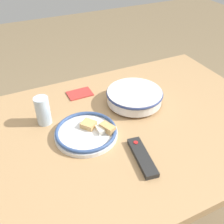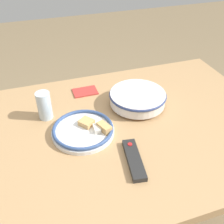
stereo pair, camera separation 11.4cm
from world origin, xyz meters
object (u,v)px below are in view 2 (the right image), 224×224
(noodle_bowl, at_px, (138,98))
(food_plate, at_px, (84,130))
(tv_remote, at_px, (134,159))
(drinking_glass, at_px, (44,106))

(noodle_bowl, bearing_deg, food_plate, 22.10)
(tv_remote, height_order, drinking_glass, drinking_glass)
(food_plate, height_order, tv_remote, food_plate)
(food_plate, distance_m, drinking_glass, 0.21)
(drinking_glass, bearing_deg, food_plate, 130.73)
(noodle_bowl, distance_m, food_plate, 0.31)
(noodle_bowl, relative_size, drinking_glass, 2.09)
(noodle_bowl, height_order, tv_remote, noodle_bowl)
(noodle_bowl, bearing_deg, drinking_glass, -5.51)
(noodle_bowl, relative_size, tv_remote, 1.33)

